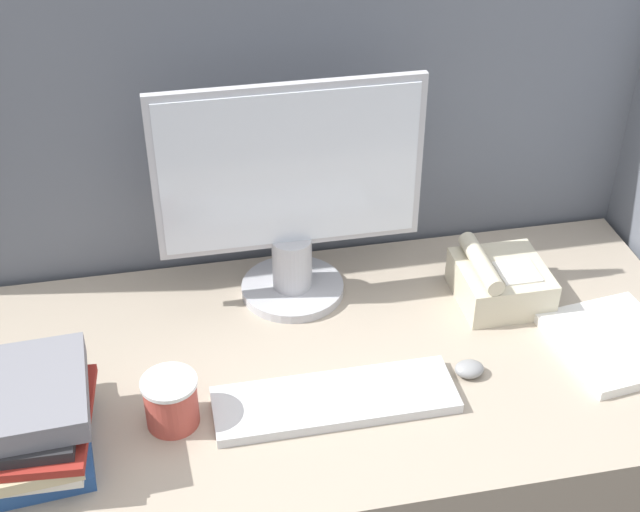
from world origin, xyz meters
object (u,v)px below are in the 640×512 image
at_px(mouse, 469,369).
at_px(book_stack, 18,421).
at_px(coffee_cup, 171,401).
at_px(monitor, 290,201).
at_px(keyboard, 335,400).
at_px(desk_telephone, 499,281).

bearing_deg(mouse, book_stack, -177.20).
distance_m(coffee_cup, book_stack, 0.26).
height_order(coffee_cup, book_stack, book_stack).
distance_m(monitor, coffee_cup, 0.47).
xyz_separation_m(monitor, mouse, (0.28, -0.32, -0.21)).
bearing_deg(keyboard, desk_telephone, 30.92).
bearing_deg(book_stack, mouse, 2.80).
bearing_deg(keyboard, book_stack, -178.68).
bearing_deg(coffee_cup, monitor, 50.93).
bearing_deg(coffee_cup, book_stack, -174.29).
relative_size(mouse, coffee_cup, 0.57).
relative_size(monitor, mouse, 9.46).
height_order(monitor, book_stack, monitor).
distance_m(book_stack, desk_telephone, 0.98).
bearing_deg(monitor, coffee_cup, -129.07).
height_order(mouse, coffee_cup, coffee_cup).
relative_size(coffee_cup, desk_telephone, 0.54).
distance_m(keyboard, book_stack, 0.55).
relative_size(mouse, desk_telephone, 0.31).
bearing_deg(desk_telephone, book_stack, -165.03).
relative_size(keyboard, coffee_cup, 4.47).
xyz_separation_m(monitor, keyboard, (0.02, -0.35, -0.22)).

